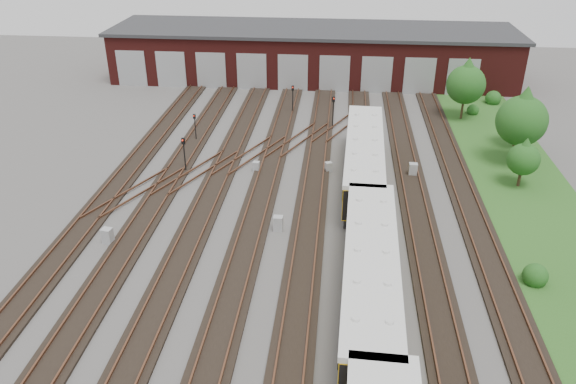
{
  "coord_description": "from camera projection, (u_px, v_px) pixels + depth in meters",
  "views": [
    {
      "loc": [
        3.92,
        -32.11,
        21.02
      ],
      "look_at": [
        0.4,
        3.72,
        2.0
      ],
      "focal_mm": 35.0,
      "sensor_mm": 36.0,
      "label": 1
    }
  ],
  "objects": [
    {
      "name": "tree_3",
      "position": [
        524.0,
        156.0,
        44.61
      ],
      "size": [
        2.57,
        2.57,
        4.27
      ],
      "color": "#382919",
      "rests_on": "ground"
    },
    {
      "name": "track_network",
      "position": [
        276.0,
        237.0,
        38.9
      ],
      "size": [
        30.4,
        70.0,
        0.33
      ],
      "color": "black",
      "rests_on": "ground"
    },
    {
      "name": "signal_mast_1",
      "position": [
        184.0,
        150.0,
        47.38
      ],
      "size": [
        0.3,
        0.29,
        3.12
      ],
      "rotation": [
        0.0,
        0.0,
        -0.26
      ],
      "color": "black",
      "rests_on": "ground"
    },
    {
      "name": "tree_1",
      "position": [
        520.0,
        114.0,
        51.71
      ],
      "size": [
        3.02,
        3.02,
        5.01
      ],
      "color": "#382919",
      "rests_on": "ground"
    },
    {
      "name": "tree_2",
      "position": [
        523.0,
        115.0,
        47.61
      ],
      "size": [
        4.3,
        4.3,
        7.12
      ],
      "color": "#382919",
      "rests_on": "ground"
    },
    {
      "name": "bush_0",
      "position": [
        536.0,
        273.0,
        34.07
      ],
      "size": [
        1.54,
        1.54,
        1.54
      ],
      "primitive_type": "sphere",
      "color": "#164D16",
      "rests_on": "ground"
    },
    {
      "name": "signal_mast_0",
      "position": [
        195.0,
        124.0,
        53.68
      ],
      "size": [
        0.25,
        0.24,
        2.69
      ],
      "rotation": [
        0.0,
        0.0,
        -0.21
      ],
      "color": "black",
      "rests_on": "ground"
    },
    {
      "name": "signal_mast_2",
      "position": [
        293.0,
        96.0,
        60.33
      ],
      "size": [
        0.27,
        0.26,
        3.12
      ],
      "rotation": [
        0.0,
        0.0,
        0.07
      ],
      "color": "black",
      "rests_on": "ground"
    },
    {
      "name": "metro_train",
      "position": [
        370.0,
        276.0,
        31.58
      ],
      "size": [
        3.43,
        48.59,
        3.41
      ],
      "rotation": [
        0.0,
        0.0,
        -0.03
      ],
      "color": "black",
      "rests_on": "ground"
    },
    {
      "name": "relay_cabinet_2",
      "position": [
        278.0,
        223.0,
        39.61
      ],
      "size": [
        0.67,
        0.56,
        1.11
      ],
      "primitive_type": "cube",
      "rotation": [
        0.0,
        0.0,
        -0.01
      ],
      "color": "#9EA1A3",
      "rests_on": "ground"
    },
    {
      "name": "signal_mast_3",
      "position": [
        333.0,
        109.0,
        56.19
      ],
      "size": [
        0.3,
        0.28,
        3.41
      ],
      "rotation": [
        0.0,
        0.0,
        0.32
      ],
      "color": "black",
      "rests_on": "ground"
    },
    {
      "name": "relay_cabinet_1",
      "position": [
        256.0,
        167.0,
        48.17
      ],
      "size": [
        0.6,
        0.52,
        0.91
      ],
      "primitive_type": "cube",
      "rotation": [
        0.0,
        0.0,
        -0.13
      ],
      "color": "#9EA1A3",
      "rests_on": "ground"
    },
    {
      "name": "relay_cabinet_3",
      "position": [
        329.0,
        167.0,
        48.04
      ],
      "size": [
        0.69,
        0.64,
        0.92
      ],
      "primitive_type": "cube",
      "rotation": [
        0.0,
        0.0,
        0.41
      ],
      "color": "#9EA1A3",
      "rests_on": "ground"
    },
    {
      "name": "bush_2",
      "position": [
        494.0,
        96.0,
        63.77
      ],
      "size": [
        1.76,
        1.76,
        1.76
      ],
      "primitive_type": "sphere",
      "color": "#164D16",
      "rests_on": "ground"
    },
    {
      "name": "bush_1",
      "position": [
        473.0,
        109.0,
        60.77
      ],
      "size": [
        1.29,
        1.29,
        1.29
      ],
      "primitive_type": "sphere",
      "color": "#164D16",
      "rests_on": "ground"
    },
    {
      "name": "tree_0",
      "position": [
        467.0,
        80.0,
        57.78
      ],
      "size": [
        3.99,
        3.99,
        6.61
      ],
      "color": "#382919",
      "rests_on": "ground"
    },
    {
      "name": "relay_cabinet_0",
      "position": [
        108.0,
        236.0,
        38.13
      ],
      "size": [
        0.78,
        0.69,
        1.13
      ],
      "primitive_type": "cube",
      "rotation": [
        0.0,
        0.0,
        -0.2
      ],
      "color": "#9EA1A3",
      "rests_on": "ground"
    },
    {
      "name": "grass_verge",
      "position": [
        523.0,
        188.0,
        45.56
      ],
      "size": [
        8.0,
        55.0,
        0.05
      ],
      "primitive_type": "cube",
      "color": "#254D19",
      "rests_on": "ground"
    },
    {
      "name": "ground",
      "position": [
        277.0,
        243.0,
        38.42
      ],
      "size": [
        120.0,
        120.0,
        0.0
      ],
      "primitive_type": "plane",
      "color": "#4C4946",
      "rests_on": "ground"
    },
    {
      "name": "maintenance_shed",
      "position": [
        312.0,
        53.0,
        72.1
      ],
      "size": [
        51.0,
        12.5,
        6.35
      ],
      "color": "#4A1412",
      "rests_on": "ground"
    },
    {
      "name": "relay_cabinet_4",
      "position": [
        413.0,
        170.0,
        47.33
      ],
      "size": [
        0.69,
        0.58,
        1.15
      ],
      "primitive_type": "cube",
      "rotation": [
        0.0,
        0.0,
        -0.01
      ],
      "color": "#9EA1A3",
      "rests_on": "ground"
    }
  ]
}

